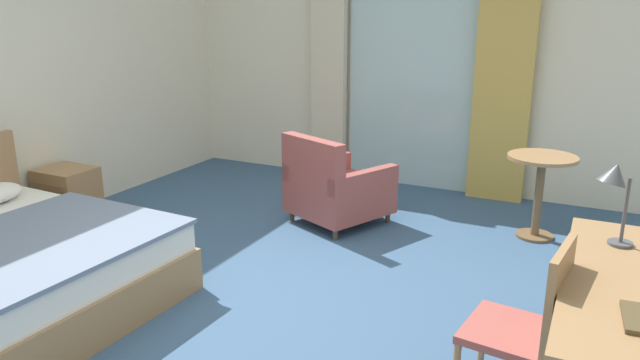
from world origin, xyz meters
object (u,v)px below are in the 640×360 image
(writing_desk, at_px, (629,300))
(desk_lamp, at_px, (616,182))
(armchair_by_window, at_px, (335,188))
(desk_chair, at_px, (530,323))
(nightstand, at_px, (68,196))
(round_cafe_table, at_px, (540,179))

(writing_desk, height_order, desk_lamp, desk_lamp)
(desk_lamp, distance_m, armchair_by_window, 2.79)
(desk_chair, relative_size, armchair_by_window, 0.91)
(nightstand, height_order, round_cafe_table, round_cafe_table)
(nightstand, relative_size, desk_lamp, 1.12)
(desk_chair, bearing_deg, desk_lamp, 60.06)
(round_cafe_table, bearing_deg, armchair_by_window, -164.95)
(desk_lamp, relative_size, armchair_by_window, 0.46)
(nightstand, bearing_deg, round_cafe_table, 21.49)
(writing_desk, relative_size, desk_chair, 1.74)
(nightstand, distance_m, round_cafe_table, 4.17)
(desk_lamp, distance_m, round_cafe_table, 2.12)
(writing_desk, xyz_separation_m, desk_chair, (-0.39, -0.10, -0.16))
(desk_chair, xyz_separation_m, armchair_by_window, (-1.93, 2.01, -0.16))
(desk_chair, bearing_deg, writing_desk, 14.50)
(desk_chair, xyz_separation_m, desk_lamp, (0.28, 0.49, 0.59))
(nightstand, distance_m, desk_lamp, 4.49)
(nightstand, xyz_separation_m, round_cafe_table, (3.87, 1.52, 0.26))
(nightstand, height_order, desk_lamp, desk_lamp)
(writing_desk, xyz_separation_m, armchair_by_window, (-2.32, 1.90, -0.33))
(nightstand, xyz_separation_m, armchair_by_window, (2.18, 1.07, 0.07))
(armchair_by_window, height_order, round_cafe_table, armchair_by_window)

